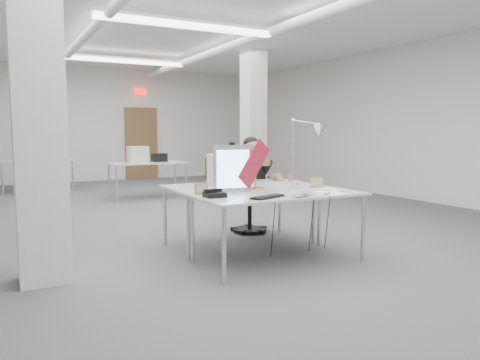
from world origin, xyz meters
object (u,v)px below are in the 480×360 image
object	(u,v)px
desk_main	(279,194)
beige_monitor	(226,170)
desk_phone	(215,195)
architect_lamp	(304,148)
monitor	(232,169)
bankers_lamp	(255,174)
office_chair	(250,194)
seated_person	(251,169)
laptop	(306,196)

from	to	relation	value
desk_main	beige_monitor	xyz separation A→B (m)	(-0.15, 0.99, 0.20)
desk_main	beige_monitor	bearing A→B (deg)	98.74
desk_phone	architect_lamp	size ratio (longest dim) A/B	0.22
beige_monitor	monitor	bearing A→B (deg)	-99.12
bankers_lamp	desk_main	bearing A→B (deg)	-76.49
desk_main	bankers_lamp	bearing A→B (deg)	96.69
desk_phone	architect_lamp	bearing A→B (deg)	22.79
monitor	desk_phone	size ratio (longest dim) A/B	2.58
office_chair	beige_monitor	xyz separation A→B (m)	(-0.62, -0.50, 0.41)
monitor	bankers_lamp	size ratio (longest dim) A/B	1.50
office_chair	desk_main	bearing A→B (deg)	-125.34
office_chair	desk_phone	size ratio (longest dim) A/B	5.41
seated_person	laptop	xyz separation A→B (m)	(-0.37, -1.80, -0.13)
seated_person	desk_main	bearing A→B (deg)	-125.91
bankers_lamp	office_chair	bearing A→B (deg)	71.02
seated_person	beige_monitor	size ratio (longest dim) A/B	2.52
laptop	architect_lamp	world-z (taller)	architect_lamp
office_chair	beige_monitor	size ratio (longest dim) A/B	2.70
seated_person	laptop	distance (m)	1.84
laptop	beige_monitor	world-z (taller)	beige_monitor
office_chair	beige_monitor	bearing A→B (deg)	-158.94
desk_main	desk_phone	xyz separation A→B (m)	(-0.73, 0.06, 0.04)
laptop	desk_phone	size ratio (longest dim) A/B	1.47
laptop	architect_lamp	size ratio (longest dim) A/B	0.32
office_chair	seated_person	world-z (taller)	seated_person
desk_main	bankers_lamp	world-z (taller)	bankers_lamp
seated_person	beige_monitor	xyz separation A→B (m)	(-0.62, -0.45, 0.04)
office_chair	seated_person	bearing A→B (deg)	-107.92
monitor	architect_lamp	size ratio (longest dim) A/B	0.57
seated_person	architect_lamp	distance (m)	0.90
beige_monitor	desk_main	bearing A→B (deg)	-69.94
monitor	laptop	bearing A→B (deg)	-42.98
architect_lamp	desk_phone	bearing A→B (deg)	-166.18
seated_person	architect_lamp	bearing A→B (deg)	-85.09
desk_main	seated_person	bearing A→B (deg)	72.01
desk_phone	architect_lamp	distance (m)	1.69
desk_phone	beige_monitor	world-z (taller)	beige_monitor
desk_phone	office_chair	bearing A→B (deg)	51.23
office_chair	monitor	size ratio (longest dim) A/B	2.10
desk_phone	bankers_lamp	bearing A→B (deg)	29.21
office_chair	bankers_lamp	distance (m)	1.25
desk_main	seated_person	xyz separation A→B (m)	(0.47, 1.44, 0.16)
desk_main	monitor	size ratio (longest dim) A/B	3.52
bankers_lamp	laptop	bearing A→B (deg)	-72.77
bankers_lamp	beige_monitor	world-z (taller)	beige_monitor
office_chair	seated_person	distance (m)	0.37
office_chair	bankers_lamp	world-z (taller)	bankers_lamp
desk_main	seated_person	world-z (taller)	seated_person
desk_main	office_chair	world-z (taller)	office_chair
laptop	desk_main	bearing A→B (deg)	80.70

